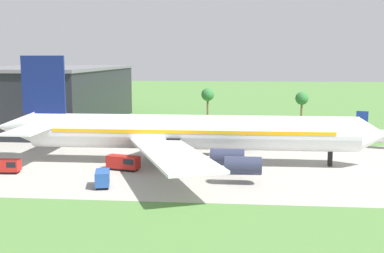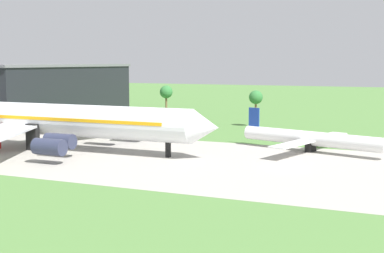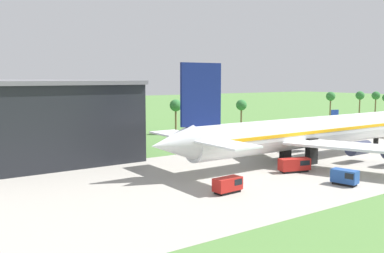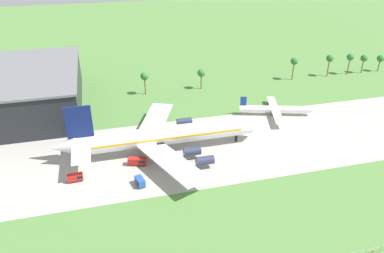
{
  "view_description": "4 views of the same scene",
  "coord_description": "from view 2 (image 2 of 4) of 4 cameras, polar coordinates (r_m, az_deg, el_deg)",
  "views": [
    {
      "loc": [
        -38.27,
        -82.79,
        18.99
      ],
      "look_at": [
        -46.15,
        1.63,
        6.72
      ],
      "focal_mm": 45.0,
      "sensor_mm": 36.0,
      "label": 1
    },
    {
      "loc": [
        19.01,
        -83.04,
        16.81
      ],
      "look_at": [
        -17.2,
        1.63,
        5.72
      ],
      "focal_mm": 50.0,
      "sensor_mm": 36.0,
      "label": 2
    },
    {
      "loc": [
        -115.06,
        -55.87,
        16.82
      ],
      "look_at": [
        -75.09,
        1.63,
        8.8
      ],
      "focal_mm": 40.0,
      "sensor_mm": 36.0,
      "label": 3
    },
    {
      "loc": [
        -65.43,
        -104.39,
        65.75
      ],
      "look_at": [
        -36.9,
        5.0,
        6.0
      ],
      "focal_mm": 35.0,
      "sensor_mm": 36.0,
      "label": 4
    }
  ],
  "objects": [
    {
      "name": "ground_plane",
      "position": [
        86.83,
        10.09,
        -4.4
      ],
      "size": [
        600.0,
        600.0,
        0.0
      ],
      "primitive_type": "plane",
      "color": "#517F3D"
    },
    {
      "name": "taxiway_strip",
      "position": [
        86.83,
        10.09,
        -4.4
      ],
      "size": [
        320.0,
        44.0,
        0.02
      ],
      "color": "#A8A399",
      "rests_on": "ground_plane"
    },
    {
      "name": "jet_airliner",
      "position": [
        108.21,
        -14.89,
        0.72
      ],
      "size": [
        70.51,
        56.84,
        19.26
      ],
      "color": "white",
      "rests_on": "ground_plane"
    },
    {
      "name": "regional_aircraft",
      "position": [
        103.09,
        12.51,
        -1.26
      ],
      "size": [
        27.97,
        25.41,
        7.68
      ],
      "color": "white",
      "rests_on": "ground_plane"
    },
    {
      "name": "terminal_building",
      "position": [
        172.96,
        -16.91,
        3.7
      ],
      "size": [
        36.72,
        61.2,
        16.26
      ],
      "color": "black",
      "rests_on": "ground_plane"
    }
  ]
}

